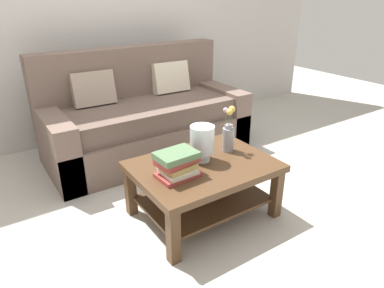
{
  "coord_description": "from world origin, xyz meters",
  "views": [
    {
      "loc": [
        -1.32,
        -2.22,
        1.58
      ],
      "look_at": [
        -0.02,
        -0.25,
        0.53
      ],
      "focal_mm": 32.49,
      "sensor_mm": 36.0,
      "label": 1
    }
  ],
  "objects": [
    {
      "name": "couch",
      "position": [
        0.13,
        0.87,
        0.36
      ],
      "size": [
        2.01,
        0.9,
        1.06
      ],
      "color": "brown",
      "rests_on": "ground"
    },
    {
      "name": "coffee_table",
      "position": [
        -0.02,
        -0.4,
        0.32
      ],
      "size": [
        1.0,
        0.74,
        0.43
      ],
      "color": "#4C331E",
      "rests_on": "ground"
    },
    {
      "name": "book_stack_main",
      "position": [
        -0.27,
        -0.45,
        0.52
      ],
      "size": [
        0.3,
        0.23,
        0.18
      ],
      "color": "#993833",
      "rests_on": "coffee_table"
    },
    {
      "name": "flower_pitcher",
      "position": [
        0.27,
        -0.32,
        0.57
      ],
      "size": [
        0.1,
        0.1,
        0.36
      ],
      "color": "gray",
      "rests_on": "coffee_table"
    },
    {
      "name": "glass_hurricane_vase",
      "position": [
        -0.0,
        -0.35,
        0.6
      ],
      "size": [
        0.18,
        0.18,
        0.27
      ],
      "color": "silver",
      "rests_on": "coffee_table"
    },
    {
      "name": "back_wall",
      "position": [
        0.0,
        1.65,
        1.35
      ],
      "size": [
        6.4,
        0.12,
        2.7
      ],
      "primitive_type": "cube",
      "color": "#BCB7B2",
      "rests_on": "ground"
    },
    {
      "name": "ground_plane",
      "position": [
        0.0,
        0.0,
        0.0
      ],
      "size": [
        10.0,
        10.0,
        0.0
      ],
      "primitive_type": "plane",
      "color": "#B7B2A8"
    }
  ]
}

